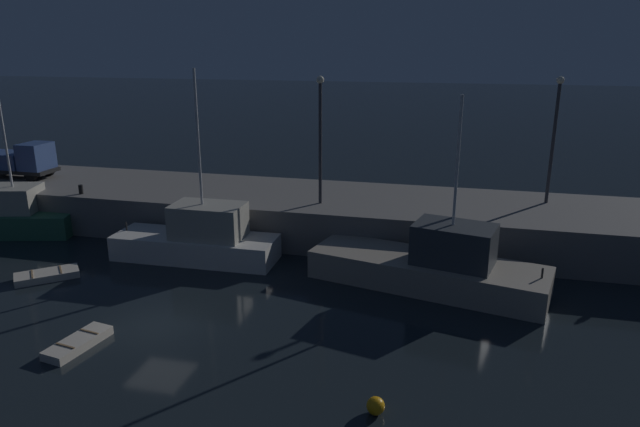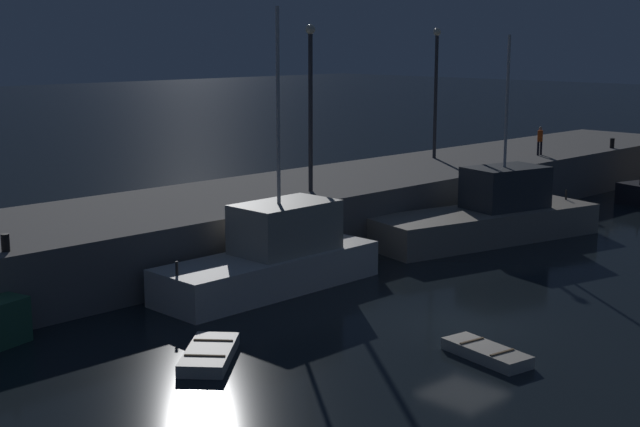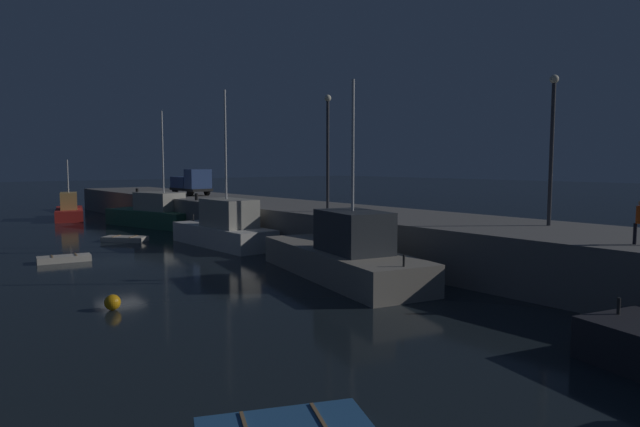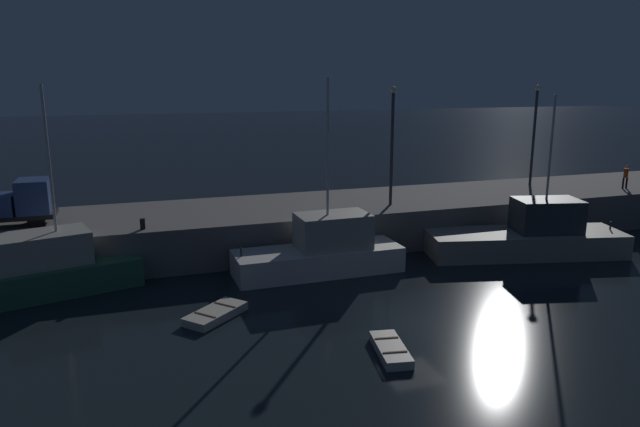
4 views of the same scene
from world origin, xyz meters
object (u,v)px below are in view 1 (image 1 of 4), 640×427
dinghy_orange_near (47,275)px  mooring_buoy_near (376,406)px  utility_truck (21,161)px  bollard_west (81,189)px  lamp_post_west (320,130)px  lamp_post_east (554,130)px  fishing_trawler_green (200,239)px  fishing_trawler_red (433,266)px  dinghy_red_small (78,343)px

dinghy_orange_near → mooring_buoy_near: mooring_buoy_near is taller
utility_truck → bollard_west: 7.69m
lamp_post_west → lamp_post_east: lamp_post_west is taller
bollard_west → fishing_trawler_green: bearing=-16.0°
fishing_trawler_red → dinghy_red_small: bearing=-145.3°
lamp_post_west → fishing_trawler_red: bearing=-35.2°
fishing_trawler_red → lamp_post_west: bearing=144.8°
dinghy_red_small → lamp_post_east: (20.06, 17.89, 6.84)m
lamp_post_west → utility_truck: (-22.49, 1.53, -3.19)m
mooring_buoy_near → utility_truck: utility_truck is taller
fishing_trawler_red → lamp_post_east: 11.98m
fishing_trawler_green → dinghy_red_small: bearing=-93.5°
fishing_trawler_green → bollard_west: 9.97m
dinghy_red_small → dinghy_orange_near: bearing=136.3°
utility_truck → dinghy_orange_near: bearing=-46.6°
fishing_trawler_green → lamp_post_west: (6.05, 4.23, 5.79)m
mooring_buoy_near → utility_truck: 33.50m
dinghy_orange_near → lamp_post_west: lamp_post_west is taller
fishing_trawler_green → lamp_post_east: bearing=21.3°
dinghy_orange_near → dinghy_red_small: size_ratio=1.07×
utility_truck → dinghy_red_small: bearing=-45.5°
dinghy_orange_near → dinghy_red_small: 8.37m
dinghy_orange_near → lamp_post_west: 16.91m
dinghy_orange_near → dinghy_red_small: bearing=-43.7°
dinghy_red_small → fishing_trawler_red: bearing=34.7°
lamp_post_east → mooring_buoy_near: bearing=-111.3°
fishing_trawler_green → dinghy_red_small: fishing_trawler_green is taller
dinghy_red_small → lamp_post_east: lamp_post_east is taller
fishing_trawler_green → lamp_post_west: size_ratio=1.42×
lamp_post_east → bollard_west: lamp_post_east is taller
mooring_buoy_near → bollard_west: size_ratio=1.06×
dinghy_orange_near → lamp_post_west: bearing=34.6°
fishing_trawler_red → bollard_west: size_ratio=20.98×
lamp_post_west → lamp_post_east: (13.37, 3.33, -0.01)m
lamp_post_east → bollard_west: size_ratio=12.74×
fishing_trawler_green → mooring_buoy_near: fishing_trawler_green is taller
dinghy_red_small → utility_truck: bearing=134.5°
dinghy_orange_near → utility_truck: (-9.75, 10.31, 3.66)m
mooring_buoy_near → bollard_west: bearing=145.7°
fishing_trawler_red → fishing_trawler_green: size_ratio=1.16×
fishing_trawler_red → bollard_west: 22.92m
fishing_trawler_green → fishing_trawler_red: bearing=-3.4°
utility_truck → lamp_post_west: bearing=-3.9°
mooring_buoy_near → bollard_west: 25.91m
dinghy_orange_near → dinghy_red_small: (6.05, -5.78, -0.00)m
fishing_trawler_red → dinghy_orange_near: bearing=-169.2°
dinghy_red_small → lamp_post_east: 27.73m
mooring_buoy_near → lamp_post_west: (-5.80, 16.04, 6.72)m
fishing_trawler_green → lamp_post_west: 9.38m
dinghy_red_small → utility_truck: size_ratio=0.57×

